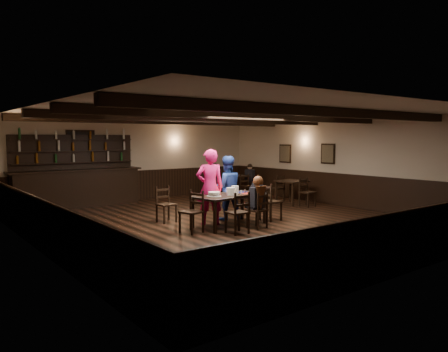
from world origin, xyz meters
TOP-DOWN VIEW (x-y plane):
  - ground at (0.00, 0.00)m, footprint 10.00×10.00m
  - room_shell at (0.01, 0.04)m, footprint 9.02×10.02m
  - dining_table at (-0.22, -0.40)m, footprint 1.87×1.09m
  - chair_near_left at (-0.61, -1.25)m, footprint 0.45×0.43m
  - chair_near_right at (0.12, -1.10)m, footprint 0.45×0.44m
  - chair_end_left at (-1.30, -0.49)m, footprint 0.51×0.52m
  - chair_end_right at (0.94, -0.52)m, footprint 0.44×0.46m
  - chair_far_pushed at (-1.21, 0.97)m, footprint 0.44×0.42m
  - woman_pink at (-0.51, 0.01)m, footprint 0.79×0.68m
  - man_blue at (0.20, 0.25)m, footprint 0.98×0.88m
  - seated_person at (0.11, -1.04)m, footprint 0.32×0.49m
  - cake at (-0.70, -0.43)m, footprint 0.34×0.34m
  - plate_stack_a at (-0.26, -0.49)m, footprint 0.19×0.19m
  - plate_stack_b at (-0.03, -0.38)m, footprint 0.17×0.17m
  - tea_light at (-0.12, -0.27)m, footprint 0.05×0.05m
  - salt_shaker at (0.13, -0.42)m, footprint 0.03×0.03m
  - pepper_shaker at (0.23, -0.44)m, footprint 0.04×0.04m
  - drink_glass at (0.05, -0.30)m, footprint 0.07×0.07m
  - menu_red at (0.29, -0.47)m, footprint 0.32×0.24m
  - menu_blue at (0.31, -0.20)m, footprint 0.29×0.21m
  - bar_counter at (-2.14, 4.72)m, footprint 3.94×0.70m
  - back_table_a at (3.48, 1.12)m, footprint 0.87×0.87m
  - back_table_b at (3.27, 3.71)m, footprint 0.85×0.85m
  - bg_patron_left at (2.45, 3.86)m, footprint 0.31×0.41m
  - bg_patron_right at (3.96, 3.71)m, footprint 0.29×0.37m

SIDE VIEW (x-z plane):
  - ground at x=0.00m, z-range 0.00..0.00m
  - chair_near_right at x=0.12m, z-range 0.07..0.92m
  - chair_far_pushed at x=-1.21m, z-range 0.07..0.96m
  - chair_near_left at x=-0.61m, z-range 0.08..1.01m
  - chair_end_left at x=-1.30m, z-range 0.08..1.01m
  - chair_end_right at x=0.94m, z-range 0.08..1.05m
  - back_table_b at x=3.27m, z-range 0.27..1.02m
  - back_table_a at x=3.48m, z-range 0.28..1.03m
  - dining_table at x=-0.22m, z-range 0.31..1.06m
  - bar_counter at x=-2.14m, z-range -0.37..1.83m
  - menu_red at x=0.29m, z-range 0.75..0.76m
  - menu_blue at x=0.31m, z-range 0.75..0.76m
  - tea_light at x=-0.12m, z-range 0.74..0.81m
  - salt_shaker at x=0.13m, z-range 0.75..0.83m
  - cake at x=-0.70m, z-range 0.75..0.85m
  - pepper_shaker at x=0.23m, z-range 0.75..0.85m
  - bg_patron_right at x=3.96m, z-range 0.46..1.14m
  - drink_glass at x=0.05m, z-range 0.75..0.85m
  - seated_person at x=0.11m, z-range 0.42..1.21m
  - man_blue at x=0.20m, z-range 0.00..1.65m
  - bg_patron_left at x=2.45m, z-range 0.47..1.21m
  - plate_stack_a at x=-0.26m, z-range 0.75..0.93m
  - plate_stack_b at x=-0.03m, z-range 0.75..0.95m
  - woman_pink at x=-0.51m, z-range 0.00..1.83m
  - room_shell at x=0.01m, z-range 0.39..3.10m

